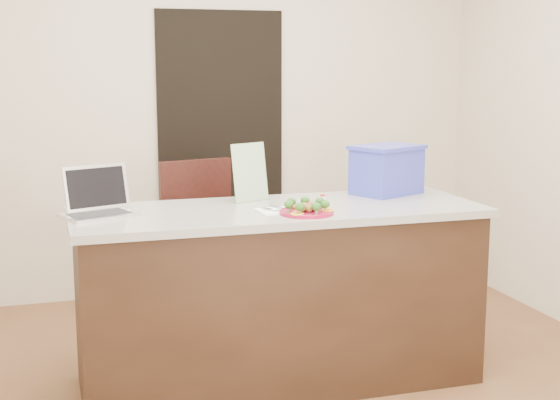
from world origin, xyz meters
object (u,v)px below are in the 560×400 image
object	(u,v)px
island	(279,295)
laptop	(98,202)
plate	(307,212)
chair	(200,236)
blue_box	(387,169)
yogurt_bottle	(323,203)
napkin	(276,211)

from	to	relation	value
island	laptop	world-z (taller)	laptop
island	plate	bearing A→B (deg)	-69.43
plate	chair	bearing A→B (deg)	105.94
plate	blue_box	world-z (taller)	blue_box
island	yogurt_bottle	xyz separation A→B (m)	(0.20, -0.11, 0.49)
blue_box	chair	bearing A→B (deg)	119.76
yogurt_bottle	chair	xyz separation A→B (m)	(-0.43, 0.98, -0.35)
napkin	blue_box	world-z (taller)	blue_box
napkin	laptop	world-z (taller)	laptop
island	napkin	size ratio (longest dim) A/B	12.19
island	laptop	xyz separation A→B (m)	(-0.88, 0.08, 0.52)
island	chair	distance (m)	0.92
blue_box	laptop	bearing A→B (deg)	160.08
chair	laptop	bearing A→B (deg)	-142.29
napkin	island	bearing A→B (deg)	65.30
laptop	chair	xyz separation A→B (m)	(0.65, 0.79, -0.38)
napkin	laptop	xyz separation A→B (m)	(-0.83, 0.18, 0.06)
island	blue_box	world-z (taller)	blue_box
island	chair	xyz separation A→B (m)	(-0.23, 0.87, 0.14)
island	laptop	size ratio (longest dim) A/B	5.36
island	napkin	bearing A→B (deg)	-114.70
plate	napkin	size ratio (longest dim) A/B	1.55
napkin	chair	bearing A→B (deg)	100.84
plate	chair	xyz separation A→B (m)	(-0.31, 1.08, -0.33)
plate	chair	world-z (taller)	chair
napkin	chair	world-z (taller)	chair
yogurt_bottle	chair	distance (m)	1.13
island	laptop	distance (m)	1.03
island	laptop	bearing A→B (deg)	174.60
napkin	yogurt_bottle	bearing A→B (deg)	-2.01
yogurt_bottle	laptop	size ratio (longest dim) A/B	0.19
napkin	blue_box	xyz separation A→B (m)	(0.74, 0.32, 0.13)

